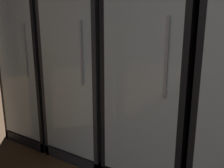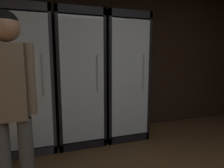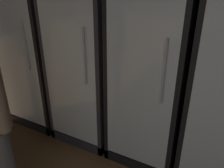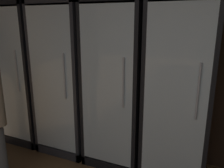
% 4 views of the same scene
% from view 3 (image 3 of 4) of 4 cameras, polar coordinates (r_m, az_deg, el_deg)
% --- Properties ---
extents(cooler_far_left, '(0.64, 0.60, 1.90)m').
position_cam_3_polar(cooler_far_left, '(2.82, -17.52, 8.83)').
color(cooler_far_left, black).
rests_on(cooler_far_left, ground).
extents(cooler_left, '(0.64, 0.60, 1.90)m').
position_cam_3_polar(cooler_left, '(2.40, -5.74, 6.94)').
color(cooler_left, '#2B2B30').
rests_on(cooler_left, ground).
extents(cooler_center, '(0.64, 0.60, 1.90)m').
position_cam_3_polar(cooler_center, '(2.12, 9.92, 4.03)').
color(cooler_center, black).
rests_on(cooler_center, ground).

